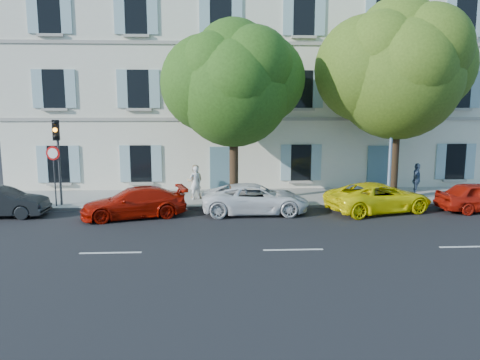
{
  "coord_description": "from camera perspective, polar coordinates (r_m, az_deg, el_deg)",
  "views": [
    {
      "loc": [
        -2.59,
        -18.85,
        4.78
      ],
      "look_at": [
        -1.45,
        2.0,
        1.4
      ],
      "focal_mm": 35.0,
      "sensor_mm": 36.0,
      "label": 1
    }
  ],
  "objects": [
    {
      "name": "car_white_coupe",
      "position": [
        20.68,
        1.88,
        -2.3
      ],
      "size": [
        4.75,
        2.21,
        1.32
      ],
      "primitive_type": "imported",
      "rotation": [
        0.0,
        0.0,
        1.58
      ],
      "color": "white",
      "rests_on": "ground"
    },
    {
      "name": "car_yellow_supercar",
      "position": [
        21.85,
        16.54,
        -2.05
      ],
      "size": [
        5.19,
        3.4,
        1.33
      ],
      "primitive_type": "imported",
      "rotation": [
        0.0,
        0.0,
        1.84
      ],
      "color": "#F8E80A",
      "rests_on": "ground"
    },
    {
      "name": "street_lamp",
      "position": [
        22.94,
        18.22,
        7.66
      ],
      "size": [
        0.27,
        1.58,
        7.41
      ],
      "color": "#7293BF",
      "rests_on": "sidewalk"
    },
    {
      "name": "pedestrian_c",
      "position": [
        25.18,
        20.72,
        -0.02
      ],
      "size": [
        0.74,
        1.09,
        1.72
      ],
      "primitive_type": "imported",
      "rotation": [
        0.0,
        0.0,
        1.22
      ],
      "color": "#445B7D",
      "rests_on": "sidewalk"
    },
    {
      "name": "car_dark_sedan",
      "position": [
        22.53,
        -27.18,
        -2.42
      ],
      "size": [
        3.9,
        1.39,
        1.28
      ],
      "primitive_type": "imported",
      "rotation": [
        0.0,
        0.0,
        1.56
      ],
      "color": "black",
      "rests_on": "ground"
    },
    {
      "name": "building",
      "position": [
        29.19,
        2.0,
        11.58
      ],
      "size": [
        28.0,
        7.0,
        12.0
      ],
      "primitive_type": "cube",
      "color": "silver",
      "rests_on": "ground"
    },
    {
      "name": "traffic_light",
      "position": [
        22.91,
        -21.4,
        4.11
      ],
      "size": [
        0.35,
        0.45,
        3.94
      ],
      "color": "#383A3D",
      "rests_on": "sidewalk"
    },
    {
      "name": "tree_left",
      "position": [
        21.96,
        -0.78,
        10.97
      ],
      "size": [
        5.33,
        5.33,
        8.25
      ],
      "color": "#3A2819",
      "rests_on": "sidewalk"
    },
    {
      "name": "road_sign",
      "position": [
        22.88,
        -21.77,
        1.93
      ],
      "size": [
        0.64,
        0.14,
        2.77
      ],
      "color": "#383A3D",
      "rests_on": "sidewalk"
    },
    {
      "name": "tree_right",
      "position": [
        23.9,
        18.69,
        11.89
      ],
      "size": [
        6.02,
        6.02,
        9.28
      ],
      "color": "#3A2819",
      "rests_on": "sidewalk"
    },
    {
      "name": "pedestrian_a",
      "position": [
        23.11,
        -5.45,
        -0.33
      ],
      "size": [
        0.71,
        0.62,
        1.64
      ],
      "primitive_type": "imported",
      "rotation": [
        0.0,
        0.0,
        3.61
      ],
      "color": "white",
      "rests_on": "sidewalk"
    },
    {
      "name": "sidewalk",
      "position": [
        23.91,
        3.14,
        -2.17
      ],
      "size": [
        36.0,
        4.5,
        0.15
      ],
      "primitive_type": "cube",
      "color": "#A09E96",
      "rests_on": "ground"
    },
    {
      "name": "car_red_coupe",
      "position": [
        20.47,
        -12.78,
        -2.7
      ],
      "size": [
        4.75,
        2.9,
        1.29
      ],
      "primitive_type": "imported",
      "rotation": [
        0.0,
        0.0,
        4.98
      ],
      "color": "#A91104",
      "rests_on": "ground"
    },
    {
      "name": "ground",
      "position": [
        19.62,
        4.56,
        -4.94
      ],
      "size": [
        90.0,
        90.0,
        0.0
      ],
      "primitive_type": "plane",
      "color": "black"
    },
    {
      "name": "kerb",
      "position": [
        21.8,
        3.76,
        -3.28
      ],
      "size": [
        36.0,
        0.16,
        0.16
      ],
      "primitive_type": "cube",
      "color": "#9E998E",
      "rests_on": "ground"
    },
    {
      "name": "pedestrian_b",
      "position": [
        23.43,
        -5.52,
        -0.18
      ],
      "size": [
        0.88,
        0.72,
        1.66
      ],
      "primitive_type": "imported",
      "rotation": [
        0.0,
        0.0,
        3.03
      ],
      "color": "tan",
      "rests_on": "sidewalk"
    }
  ]
}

